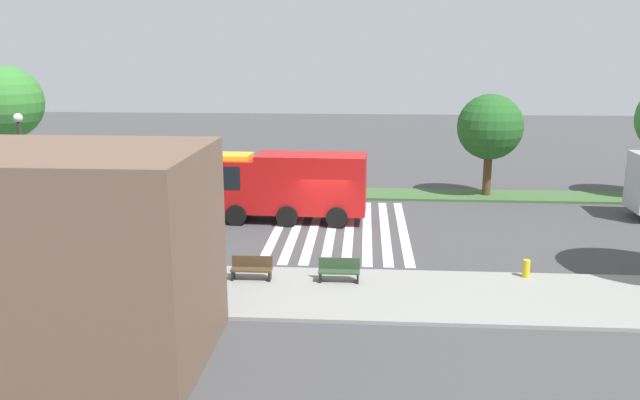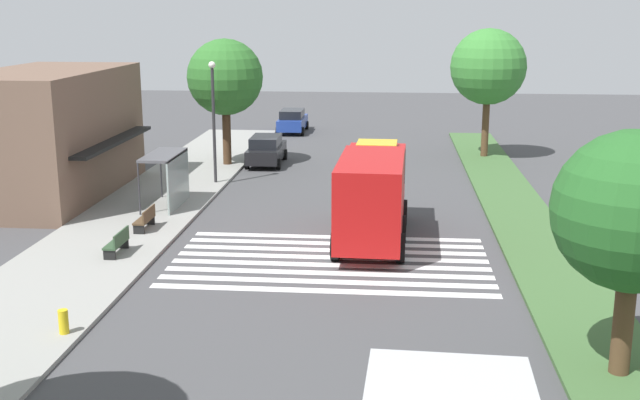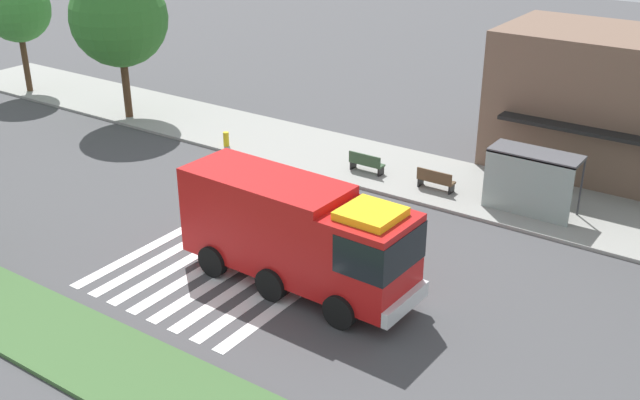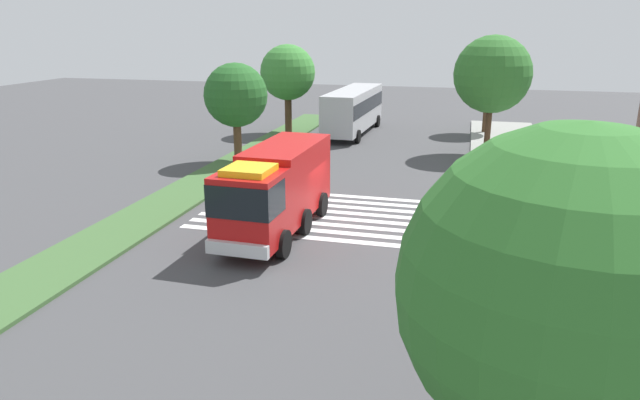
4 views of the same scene
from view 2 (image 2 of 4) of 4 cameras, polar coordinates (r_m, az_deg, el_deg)
name	(u,v)px [view 2 (image 2 of 4)]	position (r m, az deg, el deg)	size (l,w,h in m)	color
ground_plane	(332,255)	(29.78, 0.88, -3.98)	(120.00, 120.00, 0.00)	#424244
sidewalk	(100,247)	(31.70, -15.66, -3.27)	(60.00, 5.17, 0.14)	gray
median_strip	(547,259)	(30.26, 16.12, -4.11)	(60.00, 3.00, 0.14)	#3D6033
crosswalk	(330,261)	(29.00, 0.76, -4.46)	(6.75, 11.61, 0.01)	silver
fire_truck	(373,190)	(31.29, 3.87, 0.70)	(8.39, 2.91, 3.58)	#B71414
parked_car_west	(266,150)	(47.01, -3.92, 3.66)	(4.72, 2.11, 1.73)	black
parked_car_mid	(292,121)	(59.37, -2.01, 5.78)	(4.68, 2.07, 1.73)	navy
bus_stop_shelter	(171,169)	(36.76, -10.79, 2.22)	(3.50, 1.40, 2.46)	#4C4C51
bench_near_shelter	(146,219)	(33.32, -12.54, -1.34)	(1.60, 0.50, 0.90)	#4C3823
bench_west_of_shelter	(118,242)	(30.22, -14.46, -3.00)	(1.60, 0.50, 0.90)	#2D472D
street_lamp	(213,112)	(41.27, -7.74, 6.34)	(0.36, 0.36, 6.31)	#2D2D30
storefront_building	(49,134)	(40.59, -19.10, 4.53)	(11.56, 6.58, 6.22)	brown
sidewalk_tree_center	(225,78)	(46.09, -6.90, 8.81)	(4.39, 4.39, 7.29)	#47301E
median_tree_west	(634,212)	(20.24, 21.82, -0.84)	(3.95, 3.95, 6.17)	#513823
median_tree_center	(488,67)	(49.41, 12.12, 9.41)	(4.60, 4.60, 7.80)	#513823
fire_hydrant	(63,322)	(23.47, -18.12, -8.39)	(0.28, 0.28, 0.70)	gold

